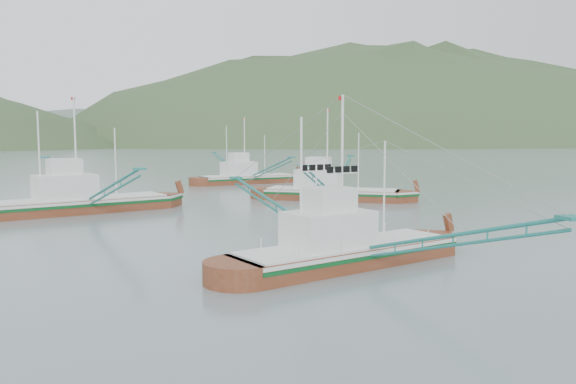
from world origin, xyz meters
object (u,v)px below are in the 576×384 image
object	(u,v)px
main_boat	(346,230)
bg_boat_far	(247,171)
bg_boat_right	(331,179)
bg_boat_left	(81,188)

from	to	relation	value
main_boat	bg_boat_far	size ratio (longest dim) A/B	0.92
bg_boat_far	bg_boat_right	size ratio (longest dim) A/B	1.06
bg_boat_left	bg_boat_right	distance (m)	25.54
main_boat	bg_boat_left	xyz separation A→B (m)	(-14.52, 26.72, 0.29)
main_boat	bg_boat_far	bearing A→B (deg)	64.87
bg_boat_left	bg_boat_right	world-z (taller)	bg_boat_left
main_boat	bg_boat_left	size ratio (longest dim) A/B	0.87
main_boat	bg_boat_left	distance (m)	30.41
bg_boat_left	main_boat	bearing A→B (deg)	-80.10
bg_boat_left	bg_boat_right	bearing A→B (deg)	-12.56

